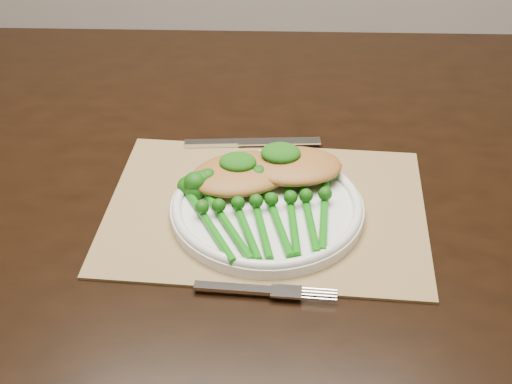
# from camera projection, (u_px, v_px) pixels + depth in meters

# --- Properties ---
(dining_table) EXTENTS (1.64, 0.98, 0.75)m
(dining_table) POSITION_uv_depth(u_px,v_px,m) (232.00, 341.00, 1.23)
(dining_table) COLOR black
(dining_table) RESTS_ON ground
(placemat) EXTENTS (0.41, 0.30, 0.00)m
(placemat) POSITION_uv_depth(u_px,v_px,m) (266.00, 209.00, 0.92)
(placemat) COLOR olive
(placemat) RESTS_ON dining_table
(dinner_plate) EXTENTS (0.24, 0.24, 0.02)m
(dinner_plate) POSITION_uv_depth(u_px,v_px,m) (267.00, 207.00, 0.90)
(dinner_plate) COLOR white
(dinner_plate) RESTS_ON placemat
(knife) EXTENTS (0.20, 0.04, 0.01)m
(knife) POSITION_uv_depth(u_px,v_px,m) (239.00, 142.00, 1.03)
(knife) COLOR silver
(knife) RESTS_ON placemat
(fork) EXTENTS (0.16, 0.02, 0.00)m
(fork) POSITION_uv_depth(u_px,v_px,m) (275.00, 291.00, 0.79)
(fork) COLOR silver
(fork) RESTS_ON placemat
(chicken_fillet_left) EXTENTS (0.17, 0.14, 0.03)m
(chicken_fillet_left) POSITION_uv_depth(u_px,v_px,m) (242.00, 173.00, 0.93)
(chicken_fillet_left) COLOR #AC6E31
(chicken_fillet_left) RESTS_ON dinner_plate
(chicken_fillet_right) EXTENTS (0.14, 0.10, 0.03)m
(chicken_fillet_right) POSITION_uv_depth(u_px,v_px,m) (294.00, 166.00, 0.93)
(chicken_fillet_right) COLOR #AC6E31
(chicken_fillet_right) RESTS_ON dinner_plate
(pesto_dollop_left) EXTENTS (0.05, 0.04, 0.02)m
(pesto_dollop_left) POSITION_uv_depth(u_px,v_px,m) (238.00, 162.00, 0.92)
(pesto_dollop_left) COLOR #0F4409
(pesto_dollop_left) RESTS_ON chicken_fillet_left
(pesto_dollop_right) EXTENTS (0.05, 0.04, 0.02)m
(pesto_dollop_right) POSITION_uv_depth(u_px,v_px,m) (281.00, 153.00, 0.93)
(pesto_dollop_right) COLOR #0F4409
(pesto_dollop_right) RESTS_ON chicken_fillet_right
(broccolini_bundle) EXTENTS (0.21, 0.22, 0.04)m
(broccolini_bundle) POSITION_uv_depth(u_px,v_px,m) (267.00, 217.00, 0.87)
(broccolini_bundle) COLOR #116C0E
(broccolini_bundle) RESTS_ON dinner_plate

